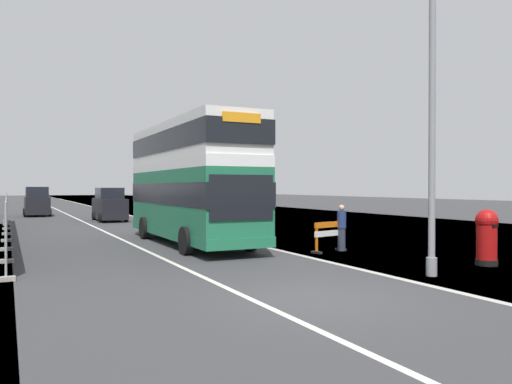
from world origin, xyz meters
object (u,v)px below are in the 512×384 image
(pedestrian_at_kerb, at_px, (341,228))
(car_receding_mid, at_px, (37,202))
(double_decker_bus, at_px, (190,180))
(red_pillar_postbox, at_px, (487,235))
(car_oncoming_near, at_px, (109,205))
(roadworks_barrier, at_px, (329,234))
(lamppost_foreground, at_px, (432,135))

(pedestrian_at_kerb, bearing_deg, car_receding_mid, 107.08)
(double_decker_bus, distance_m, red_pillar_postbox, 11.44)
(car_oncoming_near, xyz_separation_m, pedestrian_at_kerb, (4.78, -20.59, -0.22))
(roadworks_barrier, distance_m, pedestrian_at_kerb, 0.64)
(car_oncoming_near, relative_size, car_receding_mid, 1.07)
(roadworks_barrier, bearing_deg, lamppost_foreground, -94.09)
(car_oncoming_near, distance_m, car_receding_mid, 9.72)
(car_oncoming_near, bearing_deg, roadworks_barrier, -78.58)
(pedestrian_at_kerb, bearing_deg, lamppost_foreground, -100.36)
(lamppost_foreground, bearing_deg, red_pillar_postbox, 11.97)
(lamppost_foreground, bearing_deg, car_oncoming_near, 98.30)
(car_receding_mid, distance_m, pedestrian_at_kerb, 30.70)
(roadworks_barrier, bearing_deg, double_decker_bus, 128.04)
(lamppost_foreground, xyz_separation_m, red_pillar_postbox, (2.88, 0.61, -2.84))
(pedestrian_at_kerb, bearing_deg, roadworks_barrier, -173.55)
(car_oncoming_near, relative_size, pedestrian_at_kerb, 2.68)
(car_receding_mid, relative_size, pedestrian_at_kerb, 2.51)
(lamppost_foreground, height_order, car_oncoming_near, lamppost_foreground)
(red_pillar_postbox, bearing_deg, double_decker_bus, 123.24)
(double_decker_bus, relative_size, lamppost_foreground, 1.30)
(roadworks_barrier, distance_m, car_receding_mid, 30.59)
(roadworks_barrier, bearing_deg, pedestrian_at_kerb, 6.45)
(red_pillar_postbox, bearing_deg, lamppost_foreground, -168.03)
(red_pillar_postbox, xyz_separation_m, car_receding_mid, (-10.91, 34.14, 0.17))
(lamppost_foreground, bearing_deg, roadworks_barrier, 85.91)
(double_decker_bus, height_order, car_oncoming_near, double_decker_bus)
(lamppost_foreground, height_order, pedestrian_at_kerb, lamppost_foreground)
(lamppost_foreground, relative_size, roadworks_barrier, 5.19)
(red_pillar_postbox, height_order, pedestrian_at_kerb, pedestrian_at_kerb)
(lamppost_foreground, xyz_separation_m, pedestrian_at_kerb, (0.99, 5.41, -2.91))
(lamppost_foreground, bearing_deg, car_receding_mid, 103.00)
(double_decker_bus, xyz_separation_m, lamppost_foreground, (3.32, -10.07, 1.12))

